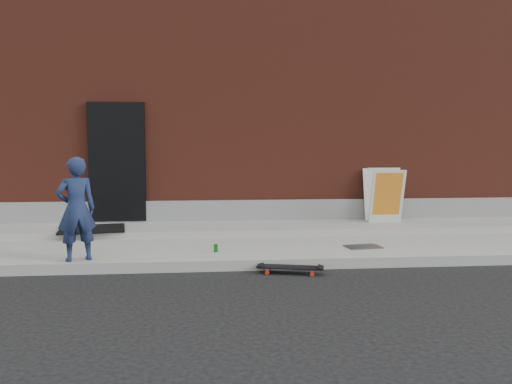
{
  "coord_description": "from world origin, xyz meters",
  "views": [
    {
      "loc": [
        -0.82,
        -6.69,
        1.72
      ],
      "look_at": [
        -0.15,
        0.8,
        1.01
      ],
      "focal_mm": 35.0,
      "sensor_mm": 36.0,
      "label": 1
    }
  ],
  "objects": [
    {
      "name": "doormat",
      "position": [
        -2.9,
        2.12,
        0.27
      ],
      "size": [
        1.22,
        1.05,
        0.03
      ],
      "primitive_type": "cube",
      "rotation": [
        0.0,
        0.0,
        0.17
      ],
      "color": "black",
      "rests_on": "apron"
    },
    {
      "name": "ground",
      "position": [
        0.0,
        0.0,
        0.0
      ],
      "size": [
        80.0,
        80.0,
        0.0
      ],
      "primitive_type": "plane",
      "color": "black",
      "rests_on": "ground"
    },
    {
      "name": "apron",
      "position": [
        0.0,
        2.4,
        0.2
      ],
      "size": [
        20.0,
        1.2,
        0.1
      ],
      "primitive_type": "cube",
      "color": "gray",
      "rests_on": "sidewalk"
    },
    {
      "name": "building",
      "position": [
        -0.0,
        6.99,
        2.5
      ],
      "size": [
        20.0,
        8.1,
        5.0
      ],
      "color": "maroon",
      "rests_on": "ground"
    },
    {
      "name": "sidewalk",
      "position": [
        0.0,
        1.5,
        0.07
      ],
      "size": [
        20.0,
        3.0,
        0.15
      ],
      "primitive_type": "cube",
      "color": "gray",
      "rests_on": "ground"
    },
    {
      "name": "skateboard",
      "position": [
        0.22,
        -0.19,
        0.08
      ],
      "size": [
        0.89,
        0.42,
        0.1
      ],
      "color": "red",
      "rests_on": "ground"
    },
    {
      "name": "child",
      "position": [
        -2.65,
        0.2,
        0.86
      ],
      "size": [
        0.61,
        0.52,
        1.42
      ],
      "primitive_type": "imported",
      "rotation": [
        0.0,
        0.0,
        3.57
      ],
      "color": "#1A2649",
      "rests_on": "sidewalk"
    },
    {
      "name": "utility_plate",
      "position": [
        1.5,
        0.72,
        0.16
      ],
      "size": [
        0.57,
        0.41,
        0.02
      ],
      "primitive_type": "cube",
      "rotation": [
        0.0,
        0.0,
        0.15
      ],
      "color": "#4B4A4F",
      "rests_on": "sidewalk"
    },
    {
      "name": "pizza_sign",
      "position": [
        2.47,
        2.58,
        0.77
      ],
      "size": [
        0.63,
        0.75,
        1.04
      ],
      "color": "silver",
      "rests_on": "apron"
    },
    {
      "name": "soda_can",
      "position": [
        -0.77,
        0.57,
        0.21
      ],
      "size": [
        0.06,
        0.06,
        0.11
      ],
      "primitive_type": "cylinder",
      "rotation": [
        0.0,
        0.0,
        -0.02
      ],
      "color": "#17741F",
      "rests_on": "sidewalk"
    }
  ]
}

